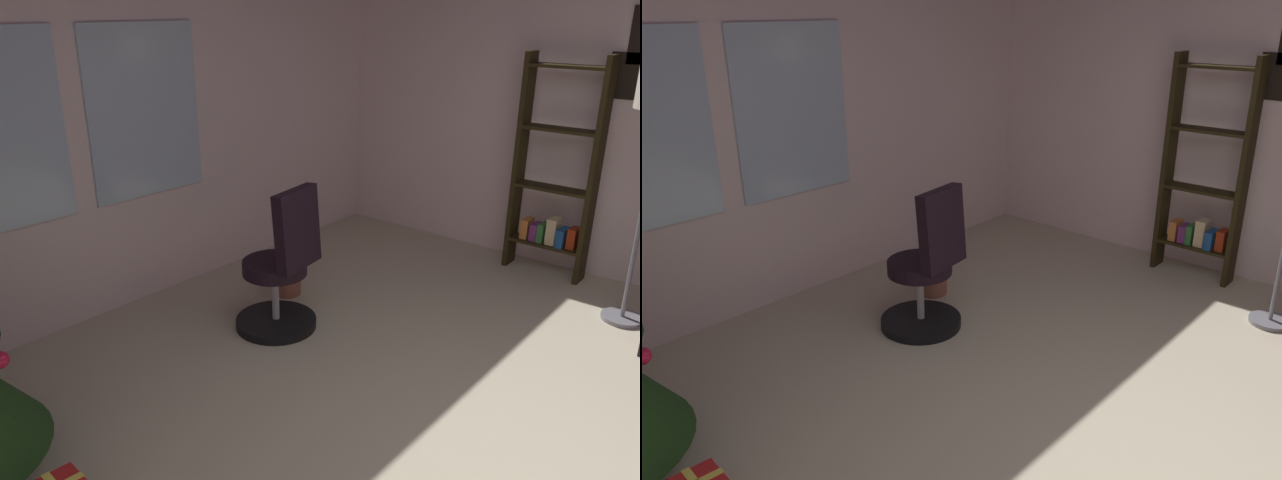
{
  "view_description": "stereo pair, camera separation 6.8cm",
  "coord_description": "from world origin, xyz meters",
  "views": [
    {
      "loc": [
        -2.42,
        -0.73,
        2.1
      ],
      "look_at": [
        -0.15,
        1.21,
        0.96
      ],
      "focal_mm": 34.8,
      "sensor_mm": 36.0,
      "label": 1
    },
    {
      "loc": [
        -2.38,
        -0.78,
        2.1
      ],
      "look_at": [
        -0.15,
        1.21,
        0.96
      ],
      "focal_mm": 34.8,
      "sensor_mm": 36.0,
      "label": 2
    }
  ],
  "objects": [
    {
      "name": "potted_plant",
      "position": [
        0.76,
        2.25,
        0.26
      ],
      "size": [
        0.37,
        0.3,
        0.6
      ],
      "color": "#8F5542",
      "rests_on": "ground_plane"
    },
    {
      "name": "office_chair",
      "position": [
        0.31,
        1.93,
        0.39
      ],
      "size": [
        0.56,
        0.56,
        1.02
      ],
      "color": "black",
      "rests_on": "ground_plane"
    },
    {
      "name": "bookshelf",
      "position": [
        2.43,
        0.95,
        0.79
      ],
      "size": [
        0.18,
        0.64,
        1.77
      ],
      "color": "black",
      "rests_on": "ground_plane"
    },
    {
      "name": "wall_back_with_windows",
      "position": [
        -0.02,
        3.13,
        1.27
      ],
      "size": [
        5.3,
        0.12,
        2.54
      ],
      "color": "silver",
      "rests_on": "ground_plane"
    }
  ]
}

